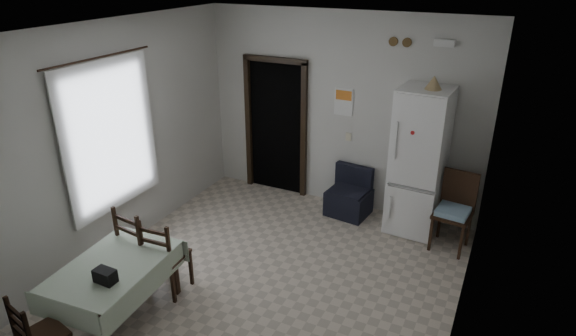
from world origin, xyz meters
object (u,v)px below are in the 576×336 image
at_px(corner_chair, 453,213).
at_px(dining_chair_far_left, 144,244).
at_px(navy_seat, 349,192).
at_px(dining_chair_near_head, 43,334).
at_px(dining_table, 117,291).
at_px(dining_chair_far_right, 167,254).
at_px(fridge, 419,162).

height_order(corner_chair, dining_chair_far_left, corner_chair).
distance_m(navy_seat, corner_chair, 1.54).
bearing_deg(dining_chair_near_head, navy_seat, -97.33).
height_order(navy_seat, dining_chair_far_left, dining_chair_far_left).
bearing_deg(dining_chair_far_left, dining_chair_near_head, 101.29).
height_order(corner_chair, dining_chair_near_head, corner_chair).
distance_m(corner_chair, dining_table, 4.13).
xyz_separation_m(navy_seat, dining_table, (-1.43, -3.22, -0.02)).
bearing_deg(dining_chair_far_right, dining_chair_far_left, -4.11).
bearing_deg(navy_seat, dining_chair_far_left, -114.59).
relative_size(fridge, dining_chair_far_right, 2.10).
distance_m(dining_table, dining_chair_near_head, 0.85).
relative_size(dining_table, dining_chair_far_left, 1.26).
distance_m(corner_chair, dining_chair_far_left, 3.85).
relative_size(fridge, corner_chair, 1.96).
relative_size(navy_seat, corner_chair, 0.68).
relative_size(dining_table, dining_chair_near_head, 1.49).
height_order(dining_chair_far_right, dining_chair_near_head, dining_chair_far_right).
xyz_separation_m(navy_seat, dining_chair_far_right, (-1.25, -2.61, 0.13)).
height_order(dining_table, dining_chair_far_left, dining_chair_far_left).
distance_m(corner_chair, dining_chair_far_right, 3.59).
bearing_deg(dining_table, dining_chair_near_head, -97.87).
bearing_deg(dining_chair_far_right, dining_table, 69.83).
bearing_deg(fridge, corner_chair, -25.45).
bearing_deg(navy_seat, fridge, 6.60).
bearing_deg(dining_chair_near_head, corner_chair, -115.75).
xyz_separation_m(corner_chair, dining_chair_far_left, (-3.08, -2.30, -0.00)).
distance_m(fridge, navy_seat, 1.16).
height_order(corner_chair, dining_chair_far_right, corner_chair).
bearing_deg(corner_chair, fridge, 157.89).
xyz_separation_m(fridge, navy_seat, (-0.95, 0.00, -0.66)).
relative_size(fridge, dining_chair_near_head, 2.34).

